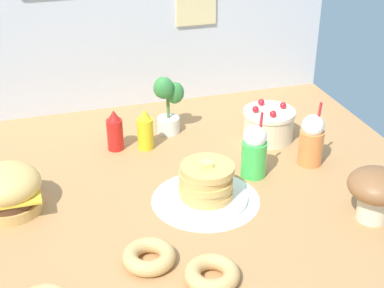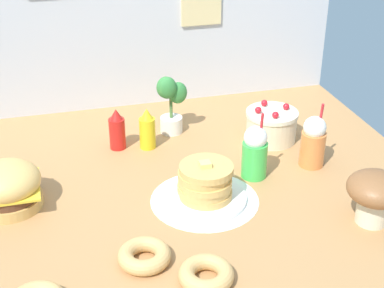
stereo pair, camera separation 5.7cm
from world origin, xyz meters
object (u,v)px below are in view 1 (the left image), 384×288
(pancake_stack, at_px, (206,185))
(cream_soda_cup, at_px, (254,151))
(donut_vanilla, at_px, (212,274))
(donut_chocolate, at_px, (149,256))
(potted_plant, at_px, (168,102))
(burger, at_px, (7,190))
(orange_float_cup, at_px, (311,140))
(mustard_bottle, at_px, (145,130))
(mushroom_stool, at_px, (376,190))
(ketchup_bottle, at_px, (115,131))
(layer_cake, at_px, (269,124))

(pancake_stack, height_order, cream_soda_cup, cream_soda_cup)
(donut_vanilla, bearing_deg, cream_soda_cup, 56.78)
(pancake_stack, distance_m, donut_chocolate, 0.40)
(cream_soda_cup, bearing_deg, potted_plant, 116.33)
(burger, height_order, potted_plant, potted_plant)
(orange_float_cup, bearing_deg, donut_vanilla, -137.48)
(mustard_bottle, xyz_separation_m, donut_chocolate, (-0.16, -0.74, -0.06))
(potted_plant, bearing_deg, orange_float_cup, -42.08)
(burger, bearing_deg, mushroom_stool, -19.28)
(burger, xyz_separation_m, mustard_bottle, (0.57, 0.31, 0.00))
(mushroom_stool, bearing_deg, orange_float_cup, 94.12)
(pancake_stack, bearing_deg, burger, 167.97)
(donut_vanilla, bearing_deg, burger, 135.29)
(orange_float_cup, bearing_deg, donut_chocolate, -151.19)
(orange_float_cup, bearing_deg, pancake_stack, -164.35)
(donut_chocolate, relative_size, potted_plant, 0.61)
(mustard_bottle, bearing_deg, cream_soda_cup, -43.75)
(ketchup_bottle, distance_m, donut_vanilla, 0.92)
(cream_soda_cup, relative_size, orange_float_cup, 1.00)
(ketchup_bottle, height_order, mustard_bottle, same)
(burger, distance_m, donut_vanilla, 0.81)
(orange_float_cup, bearing_deg, potted_plant, 137.92)
(pancake_stack, bearing_deg, orange_float_cup, 15.65)
(donut_chocolate, relative_size, mushroom_stool, 0.85)
(mushroom_stool, bearing_deg, mustard_bottle, 131.24)
(potted_plant, bearing_deg, donut_chocolate, -108.44)
(layer_cake, bearing_deg, potted_plant, 155.39)
(burger, height_order, layer_cake, burger)
(ketchup_bottle, bearing_deg, cream_soda_cup, -37.56)
(pancake_stack, height_order, ketchup_bottle, ketchup_bottle)
(pancake_stack, relative_size, orange_float_cup, 1.13)
(ketchup_bottle, bearing_deg, orange_float_cup, -25.30)
(orange_float_cup, relative_size, donut_chocolate, 1.61)
(cream_soda_cup, height_order, potted_plant, potted_plant)
(pancake_stack, distance_m, ketchup_bottle, 0.55)
(pancake_stack, height_order, donut_vanilla, pancake_stack)
(ketchup_bottle, xyz_separation_m, cream_soda_cup, (0.48, -0.37, 0.02))
(potted_plant, bearing_deg, ketchup_bottle, -161.14)
(burger, relative_size, mustard_bottle, 1.33)
(cream_soda_cup, bearing_deg, pancake_stack, -153.58)
(layer_cake, relative_size, potted_plant, 0.82)
(layer_cake, height_order, cream_soda_cup, cream_soda_cup)
(cream_soda_cup, bearing_deg, mushroom_stool, -53.86)
(donut_chocolate, height_order, donut_vanilla, same)
(ketchup_bottle, xyz_separation_m, mushroom_stool, (0.77, -0.76, 0.03))
(mustard_bottle, distance_m, mushroom_stool, 0.98)
(orange_float_cup, relative_size, potted_plant, 0.98)
(cream_soda_cup, height_order, donut_vanilla, cream_soda_cup)
(mustard_bottle, xyz_separation_m, cream_soda_cup, (0.36, -0.34, 0.02))
(pancake_stack, bearing_deg, donut_chocolate, -134.34)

